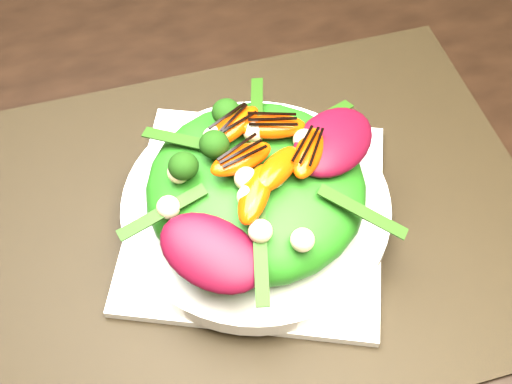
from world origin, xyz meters
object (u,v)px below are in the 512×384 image
object	(u,v)px
plate_base	(256,215)
lettuce_mound	(256,188)
dining_table	(311,151)
placemat	(256,219)
orange_segment	(226,159)
salad_bowl	(256,207)

from	to	relation	value
plate_base	lettuce_mound	world-z (taller)	lettuce_mound
dining_table	plate_base	size ratio (longest dim) A/B	6.87
placemat	lettuce_mound	xyz separation A→B (m)	(0.00, -0.00, 0.05)
dining_table	orange_segment	world-z (taller)	dining_table
orange_segment	salad_bowl	bearing A→B (deg)	-19.24
placemat	orange_segment	distance (m)	0.09
placemat	plate_base	world-z (taller)	plate_base
salad_bowl	lettuce_mound	xyz separation A→B (m)	(0.00, -0.00, 0.03)
lettuce_mound	orange_segment	size ratio (longest dim) A/B	3.35
lettuce_mound	dining_table	bearing A→B (deg)	43.61
placemat	orange_segment	world-z (taller)	orange_segment
lettuce_mound	orange_segment	distance (m)	0.05
placemat	salad_bowl	size ratio (longest dim) A/B	2.17
orange_segment	placemat	bearing A→B (deg)	-19.24
placemat	lettuce_mound	size ratio (longest dim) A/B	2.72
placemat	salad_bowl	distance (m)	0.02
placemat	salad_bowl	xyz separation A→B (m)	(0.00, 0.00, 0.02)
plate_base	lettuce_mound	xyz separation A→B (m)	(0.00, -0.00, 0.04)
salad_bowl	lettuce_mound	size ratio (longest dim) A/B	1.26
salad_bowl	lettuce_mound	distance (m)	0.03
plate_base	orange_segment	distance (m)	0.09
lettuce_mound	placemat	bearing A→B (deg)	135.00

